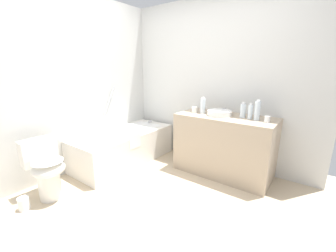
# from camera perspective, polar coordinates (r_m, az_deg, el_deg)

# --- Properties ---
(ground_plane) EXTENTS (4.15, 4.15, 0.00)m
(ground_plane) POSITION_cam_1_polar(r_m,az_deg,el_deg) (2.50, -7.13, -20.53)
(ground_plane) COLOR #C1AD8E
(wall_back_tiled) EXTENTS (3.55, 0.10, 2.43)m
(wall_back_tiled) POSITION_cam_1_polar(r_m,az_deg,el_deg) (3.21, -27.12, 9.38)
(wall_back_tiled) COLOR silver
(wall_back_tiled) RESTS_ON ground_plane
(wall_right_mirror) EXTENTS (0.10, 3.17, 2.43)m
(wall_right_mirror) POSITION_cam_1_polar(r_m,az_deg,el_deg) (3.39, 11.73, 10.95)
(wall_right_mirror) COLOR silver
(wall_right_mirror) RESTS_ON ground_plane
(bathtub) EXTENTS (1.61, 0.71, 1.16)m
(bathtub) POSITION_cam_1_polar(r_m,az_deg,el_deg) (3.48, -11.57, -5.05)
(bathtub) COLOR white
(bathtub) RESTS_ON ground_plane
(toilet) EXTENTS (0.38, 0.49, 0.69)m
(toilet) POSITION_cam_1_polar(r_m,az_deg,el_deg) (2.82, -29.68, -9.74)
(toilet) COLOR white
(toilet) RESTS_ON ground_plane
(vanity_counter) EXTENTS (0.61, 1.29, 0.83)m
(vanity_counter) POSITION_cam_1_polar(r_m,az_deg,el_deg) (3.09, 14.56, -4.92)
(vanity_counter) COLOR tan
(vanity_counter) RESTS_ON ground_plane
(sink_basin) EXTENTS (0.32, 0.32, 0.07)m
(sink_basin) POSITION_cam_1_polar(r_m,az_deg,el_deg) (2.98, 13.49, 3.39)
(sink_basin) COLOR white
(sink_basin) RESTS_ON vanity_counter
(sink_faucet) EXTENTS (0.12, 0.15, 0.08)m
(sink_faucet) POSITION_cam_1_polar(r_m,az_deg,el_deg) (3.15, 14.86, 3.94)
(sink_faucet) COLOR #B4B4B9
(sink_faucet) RESTS_ON vanity_counter
(water_bottle_0) EXTENTS (0.07, 0.07, 0.23)m
(water_bottle_0) POSITION_cam_1_polar(r_m,az_deg,el_deg) (3.05, 9.22, 5.33)
(water_bottle_0) COLOR silver
(water_bottle_0) RESTS_ON vanity_counter
(water_bottle_1) EXTENTS (0.07, 0.07, 0.20)m
(water_bottle_1) POSITION_cam_1_polar(r_m,az_deg,el_deg) (2.92, 19.27, 3.90)
(water_bottle_1) COLOR silver
(water_bottle_1) RESTS_ON vanity_counter
(water_bottle_2) EXTENTS (0.07, 0.07, 0.25)m
(water_bottle_2) POSITION_cam_1_polar(r_m,az_deg,el_deg) (2.83, 22.64, 3.79)
(water_bottle_2) COLOR silver
(water_bottle_2) RESTS_ON vanity_counter
(water_bottle_3) EXTENTS (0.06, 0.06, 0.20)m
(water_bottle_3) POSITION_cam_1_polar(r_m,az_deg,el_deg) (2.87, 21.00, 3.58)
(water_bottle_3) COLOR silver
(water_bottle_3) RESTS_ON vanity_counter
(drinking_glass_0) EXTENTS (0.08, 0.08, 0.08)m
(drinking_glass_0) POSITION_cam_1_polar(r_m,az_deg,el_deg) (3.12, 7.03, 4.36)
(drinking_glass_0) COLOR white
(drinking_glass_0) RESTS_ON vanity_counter
(drinking_glass_1) EXTENTS (0.06, 0.06, 0.08)m
(drinking_glass_1) POSITION_cam_1_polar(r_m,az_deg,el_deg) (2.79, 24.84, 1.67)
(drinking_glass_1) COLOR white
(drinking_glass_1) RESTS_ON vanity_counter
(toilet_paper_roll) EXTENTS (0.11, 0.11, 0.14)m
(toilet_paper_roll) POSITION_cam_1_polar(r_m,az_deg,el_deg) (2.85, -33.92, -16.71)
(toilet_paper_roll) COLOR white
(toilet_paper_roll) RESTS_ON ground_plane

